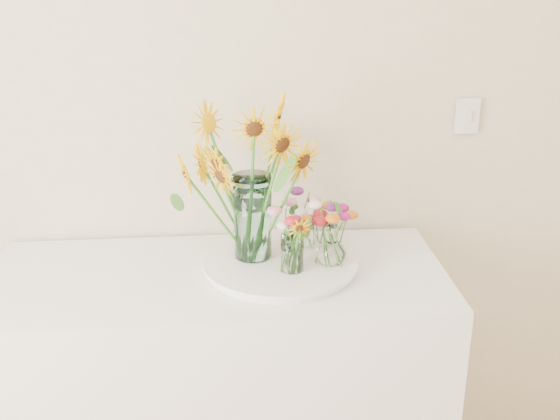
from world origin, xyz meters
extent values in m
cube|color=white|center=(-0.31, 1.93, 0.45)|extent=(1.40, 0.60, 0.90)
cylinder|color=white|center=(-0.11, 1.95, 0.91)|extent=(0.46, 0.46, 0.02)
cylinder|color=#A2D9D9|center=(-0.19, 1.98, 1.06)|extent=(0.14, 0.14, 0.27)
cylinder|color=white|center=(-0.08, 1.88, 0.98)|extent=(0.08, 0.08, 0.12)
cylinder|color=white|center=(-0.02, 2.06, 0.97)|extent=(0.06, 0.06, 0.10)
camera|label=1|loc=(-0.29, 0.00, 1.87)|focal=45.00mm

